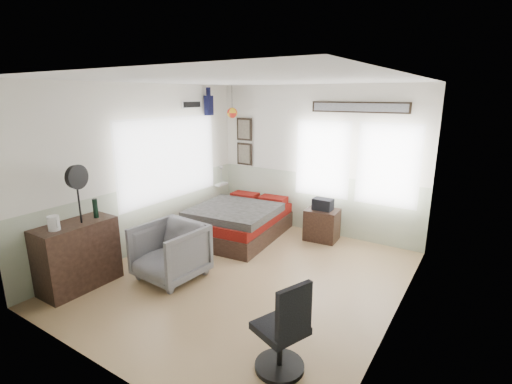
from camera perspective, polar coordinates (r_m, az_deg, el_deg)
ground_plane at (r=5.44m, az=-1.43°, el=-12.93°), size 4.00×4.50×0.01m
room_shell at (r=5.10m, az=-1.09°, el=4.48°), size 4.02×4.52×2.71m
wall_decor at (r=7.07m, az=0.00°, el=11.32°), size 3.55×1.32×1.44m
bed at (r=6.77m, az=-2.51°, el=-4.47°), size 1.51×2.01×0.60m
dresser at (r=5.53m, az=-25.73°, el=-8.77°), size 0.48×1.00×0.90m
armchair at (r=5.38m, az=-13.07°, el=-8.95°), size 0.89×0.91×0.79m
nightstand at (r=6.73m, az=10.10°, el=-4.96°), size 0.59×0.49×0.56m
task_chair at (r=3.64m, az=4.28°, el=-21.21°), size 0.54×0.54×0.94m
kettle at (r=5.19m, az=-28.68°, el=-4.22°), size 0.16×0.14×0.18m
bottle at (r=5.46m, az=-23.47°, el=-2.31°), size 0.07×0.07×0.26m
stand_fan at (r=5.20m, az=-25.90°, el=1.95°), size 0.14×0.31×0.77m
black_bag at (r=6.61m, az=10.25°, el=-1.86°), size 0.34×0.22×0.20m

